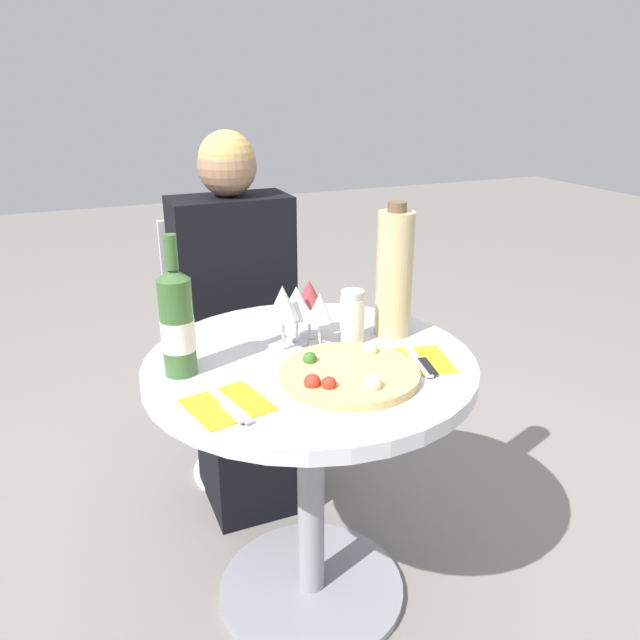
{
  "coord_description": "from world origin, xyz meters",
  "views": [
    {
      "loc": [
        -0.5,
        -1.24,
        1.33
      ],
      "look_at": [
        0.02,
        -0.02,
        0.81
      ],
      "focal_mm": 35.0,
      "sensor_mm": 36.0,
      "label": 1
    }
  ],
  "objects_px": {
    "seated_diner": "(243,344)",
    "tall_carafe": "(394,273)",
    "chair_behind_diner": "(232,351)",
    "wine_bottle": "(177,323)",
    "pizza_large": "(348,374)",
    "dining_table": "(310,426)"
  },
  "relations": [
    {
      "from": "dining_table",
      "to": "seated_diner",
      "type": "height_order",
      "value": "seated_diner"
    },
    {
      "from": "seated_diner",
      "to": "wine_bottle",
      "type": "xyz_separation_m",
      "value": [
        -0.29,
        -0.51,
        0.3
      ]
    },
    {
      "from": "chair_behind_diner",
      "to": "wine_bottle",
      "type": "relative_size",
      "value": 2.82
    },
    {
      "from": "dining_table",
      "to": "pizza_large",
      "type": "height_order",
      "value": "pizza_large"
    },
    {
      "from": "chair_behind_diner",
      "to": "pizza_large",
      "type": "bearing_deg",
      "value": 93.29
    },
    {
      "from": "wine_bottle",
      "to": "tall_carafe",
      "type": "xyz_separation_m",
      "value": [
        0.55,
        0.02,
        0.04
      ]
    },
    {
      "from": "chair_behind_diner",
      "to": "pizza_large",
      "type": "xyz_separation_m",
      "value": [
        0.05,
        -0.83,
        0.28
      ]
    },
    {
      "from": "wine_bottle",
      "to": "tall_carafe",
      "type": "relative_size",
      "value": 0.93
    },
    {
      "from": "chair_behind_diner",
      "to": "seated_diner",
      "type": "xyz_separation_m",
      "value": [
        -0.0,
        -0.14,
        0.08
      ]
    },
    {
      "from": "dining_table",
      "to": "wine_bottle",
      "type": "xyz_separation_m",
      "value": [
        -0.3,
        0.04,
        0.31
      ]
    },
    {
      "from": "pizza_large",
      "to": "wine_bottle",
      "type": "height_order",
      "value": "wine_bottle"
    },
    {
      "from": "seated_diner",
      "to": "pizza_large",
      "type": "relative_size",
      "value": 3.81
    },
    {
      "from": "tall_carafe",
      "to": "wine_bottle",
      "type": "bearing_deg",
      "value": -178.03
    },
    {
      "from": "seated_diner",
      "to": "wine_bottle",
      "type": "relative_size",
      "value": 3.75
    },
    {
      "from": "tall_carafe",
      "to": "dining_table",
      "type": "bearing_deg",
      "value": -166.45
    },
    {
      "from": "dining_table",
      "to": "chair_behind_diner",
      "type": "relative_size",
      "value": 0.88
    },
    {
      "from": "chair_behind_diner",
      "to": "dining_table",
      "type": "bearing_deg",
      "value": 90.82
    },
    {
      "from": "seated_diner",
      "to": "tall_carafe",
      "type": "distance_m",
      "value": 0.66
    },
    {
      "from": "dining_table",
      "to": "chair_behind_diner",
      "type": "xyz_separation_m",
      "value": [
        -0.01,
        0.7,
        -0.08
      ]
    },
    {
      "from": "dining_table",
      "to": "seated_diner",
      "type": "bearing_deg",
      "value": 91.03
    },
    {
      "from": "seated_diner",
      "to": "tall_carafe",
      "type": "bearing_deg",
      "value": 118.12
    },
    {
      "from": "seated_diner",
      "to": "pizza_large",
      "type": "distance_m",
      "value": 0.72
    }
  ]
}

